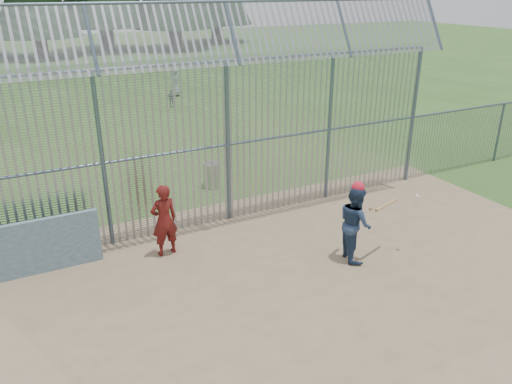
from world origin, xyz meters
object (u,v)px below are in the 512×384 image
dugout_wall (38,247)px  onlooker (164,220)px  batter (355,223)px  trash_can (212,175)px

dugout_wall → onlooker: onlooker is taller
batter → trash_can: (-1.12, 5.36, -0.49)m
dugout_wall → batter: 6.67m
trash_can → dugout_wall: bearing=-150.5°
dugout_wall → onlooker: bearing=-9.5°
onlooker → trash_can: size_ratio=2.01×
trash_can → onlooker: bearing=-127.1°
batter → trash_can: batter is taller
onlooker → trash_can: 4.16m
onlooker → batter: bearing=144.1°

